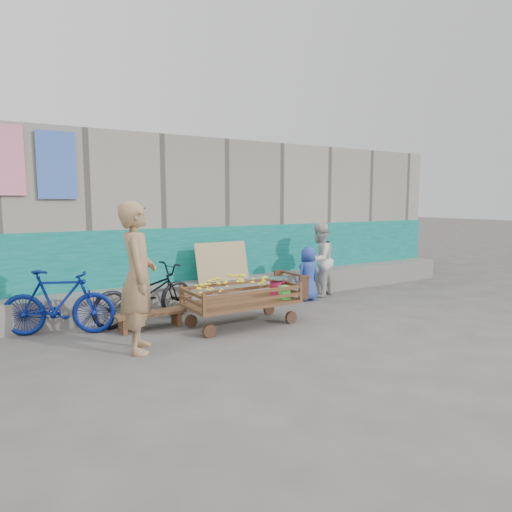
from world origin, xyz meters
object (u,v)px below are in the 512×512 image
banana_cart (240,291)px  vendor_man (138,277)px  woman (319,260)px  bicycle_blue (59,303)px  child (308,274)px  bench (150,317)px  bicycle_dark (145,294)px

banana_cart → vendor_man: vendor_man is taller
woman → bicycle_blue: (-4.77, -0.09, -0.26)m
child → bicycle_blue: (-4.35, 0.09, -0.04)m
bench → child: 3.21m
bench → bicycle_dark: size_ratio=0.59×
woman → child: woman is taller
bench → child: size_ratio=1.00×
bench → bicycle_dark: bearing=81.6°
bench → vendor_man: bearing=-116.4°
bicycle_dark → bicycle_blue: size_ratio=1.11×
vendor_man → woman: (4.03, 1.36, -0.21)m
banana_cart → child: child is taller
child → bicycle_dark: size_ratio=0.59×
vendor_man → bicycle_blue: size_ratio=1.22×
banana_cart → child: 2.13m
child → bicycle_dark: 3.12m
woman → child: size_ratio=1.43×
bicycle_blue → banana_cart: bearing=-86.9°
banana_cart → bench: (-1.21, 0.53, -0.34)m
bench → bicycle_dark: bicycle_dark is taller
woman → bicycle_dark: woman is taller
bicycle_dark → vendor_man: bearing=147.3°
banana_cart → woman: (2.38, 1.02, 0.19)m
child → bicycle_dark: child is taller
bench → vendor_man: (-0.43, -0.87, 0.75)m
bicycle_dark → banana_cart: bearing=-140.3°
vendor_man → child: (3.61, 1.18, -0.43)m
banana_cart → bicycle_blue: 2.56m
bench → bicycle_dark: (0.06, 0.40, 0.26)m
woman → bicycle_blue: woman is taller
bicycle_dark → bicycle_blue: (-1.23, 0.00, 0.01)m
bench → child: child is taller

